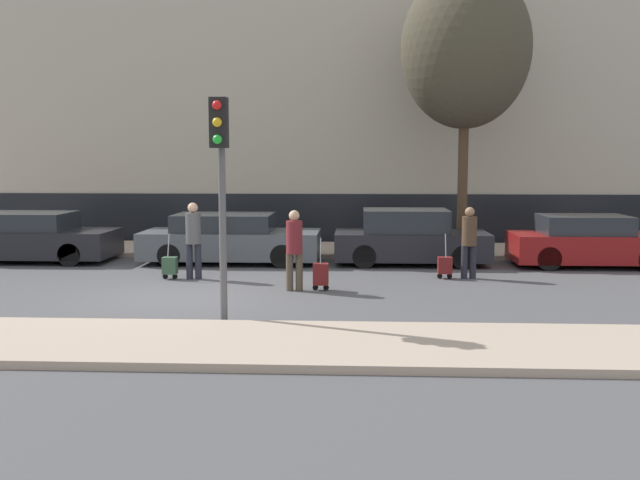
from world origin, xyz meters
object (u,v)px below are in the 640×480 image
at_px(trolley_left, 170,266).
at_px(traffic_light, 220,165).
at_px(pedestrian_left, 193,236).
at_px(trolley_right, 445,265).
at_px(pedestrian_center, 294,245).
at_px(trolley_center, 321,274).
at_px(parked_car_0, 31,238).
at_px(bare_tree_near_crossing, 466,49).
at_px(parked_car_2, 410,239).
at_px(parked_car_3, 588,242).
at_px(parked_car_1, 230,239).
at_px(pedestrian_right, 469,238).

relative_size(trolley_left, traffic_light, 0.28).
relative_size(pedestrian_left, trolley_right, 1.68).
relative_size(pedestrian_center, trolley_center, 1.52).
bearing_deg(parked_car_0, trolley_right, -11.75).
distance_m(parked_car_0, bare_tree_near_crossing, 12.89).
xyz_separation_m(parked_car_0, pedestrian_left, (4.98, -2.57, 0.37)).
bearing_deg(parked_car_2, trolley_center, -118.90).
height_order(parked_car_0, trolley_right, parked_car_0).
height_order(parked_car_2, parked_car_3, parked_car_2).
height_order(parked_car_1, trolley_right, parked_car_1).
xyz_separation_m(trolley_right, traffic_light, (-4.24, -4.78, 2.35)).
xyz_separation_m(parked_car_3, pedestrian_left, (-9.61, -2.39, 0.38)).
bearing_deg(bare_tree_near_crossing, pedestrian_right, -95.86).
height_order(pedestrian_center, trolley_center, pedestrian_center).
bearing_deg(pedestrian_left, traffic_light, -75.52).
xyz_separation_m(parked_car_3, pedestrian_right, (-3.32, -2.00, 0.31)).
relative_size(trolley_left, bare_tree_near_crossing, 0.13).
bearing_deg(parked_car_1, trolley_center, -55.98).
xyz_separation_m(parked_car_3, bare_tree_near_crossing, (-2.91, 2.02, 5.12)).
relative_size(trolley_right, traffic_light, 0.28).
bearing_deg(bare_tree_near_crossing, parked_car_0, -171.01).
bearing_deg(parked_car_0, pedestrian_right, -10.91).
bearing_deg(parked_car_1, pedestrian_center, -62.26).
relative_size(parked_car_1, bare_tree_near_crossing, 0.59).
relative_size(parked_car_0, parked_car_2, 1.10).
distance_m(parked_car_3, traffic_light, 10.80).
bearing_deg(parked_car_3, parked_car_2, 177.56).
bearing_deg(pedestrian_left, parked_car_2, 22.75).
xyz_separation_m(parked_car_0, trolley_left, (4.44, -2.61, -0.31)).
xyz_separation_m(pedestrian_left, pedestrian_right, (6.29, 0.40, -0.07)).
relative_size(pedestrian_center, pedestrian_right, 1.02).
bearing_deg(trolley_right, parked_car_1, 157.24).
bearing_deg(parked_car_2, bare_tree_near_crossing, 48.75).
relative_size(parked_car_2, traffic_light, 1.07).
bearing_deg(trolley_center, parked_car_0, 154.26).
bearing_deg(parked_car_0, trolley_center, -25.74).
distance_m(parked_car_1, pedestrian_center, 4.43).
height_order(parked_car_2, pedestrian_center, pedestrian_center).
bearing_deg(pedestrian_left, trolley_left, -179.92).
height_order(parked_car_3, pedestrian_center, pedestrian_center).
height_order(pedestrian_left, trolley_center, pedestrian_left).
bearing_deg(trolley_right, trolley_center, -149.96).
bearing_deg(parked_car_3, pedestrian_right, -148.94).
relative_size(parked_car_1, trolley_right, 4.45).
height_order(trolley_center, traffic_light, traffic_light).
xyz_separation_m(parked_car_0, trolley_right, (10.73, -2.23, -0.32)).
relative_size(parked_car_2, bare_tree_near_crossing, 0.51).
bearing_deg(trolley_center, trolley_right, 30.04).
bearing_deg(bare_tree_near_crossing, parked_car_2, -131.25).
relative_size(pedestrian_right, traffic_light, 0.44).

